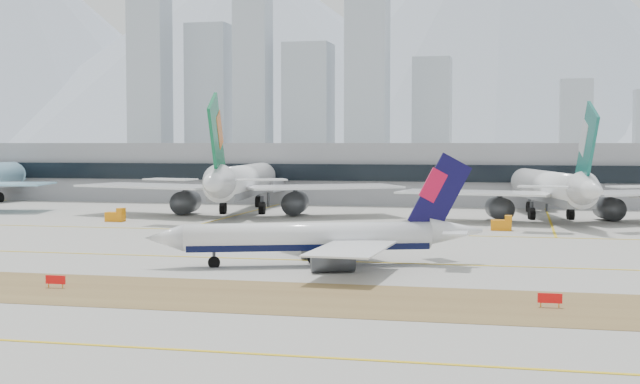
% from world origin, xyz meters
% --- Properties ---
extents(ground, '(3000.00, 3000.00, 0.00)m').
position_xyz_m(ground, '(0.00, 0.00, 0.00)').
color(ground, gray).
rests_on(ground, ground).
extents(apron_markings, '(360.00, 122.22, 0.06)m').
position_xyz_m(apron_markings, '(0.00, -53.95, 0.02)').
color(apron_markings, brown).
rests_on(apron_markings, ground).
extents(taxiing_airliner, '(40.34, 34.20, 14.03)m').
position_xyz_m(taxiing_airliner, '(8.38, -9.20, 3.38)').
color(taxiing_airliner, white).
rests_on(taxiing_airliner, ground).
extents(widebody_eva, '(68.34, 67.35, 24.54)m').
position_xyz_m(widebody_eva, '(-25.24, 63.49, 6.52)').
color(widebody_eva, white).
rests_on(widebody_eva, ground).
extents(widebody_cathay, '(61.33, 61.02, 22.40)m').
position_xyz_m(widebody_cathay, '(38.24, 63.93, 5.96)').
color(widebody_cathay, white).
rests_on(widebody_cathay, ground).
extents(terminal, '(280.00, 43.10, 15.00)m').
position_xyz_m(terminal, '(0.00, 114.84, 7.50)').
color(terminal, gray).
rests_on(terminal, ground).
extents(hold_sign_left, '(2.20, 0.15, 1.35)m').
position_xyz_m(hold_sign_left, '(-14.65, -32.00, 0.88)').
color(hold_sign_left, red).
rests_on(hold_sign_left, ground).
extents(hold_sign_right, '(2.20, 0.15, 1.35)m').
position_xyz_m(hold_sign_right, '(34.96, -32.00, 0.88)').
color(hold_sign_right, red).
rests_on(hold_sign_right, ground).
extents(gse_b, '(3.55, 2.00, 2.60)m').
position_xyz_m(gse_b, '(-43.39, 41.79, 1.05)').
color(gse_b, orange).
rests_on(gse_b, ground).
extents(gse_c, '(3.55, 2.00, 2.60)m').
position_xyz_m(gse_c, '(29.14, 40.51, 1.05)').
color(gse_c, orange).
rests_on(gse_c, ground).
extents(city_skyline, '(342.00, 49.80, 140.00)m').
position_xyz_m(city_skyline, '(-106.76, 453.42, 49.80)').
color(city_skyline, '#A0AAB6').
rests_on(city_skyline, ground).
extents(mountain_ridge, '(2830.00, 1120.00, 470.00)m').
position_xyz_m(mountain_ridge, '(33.00, 1404.14, 181.85)').
color(mountain_ridge, '#9EA8B7').
rests_on(mountain_ridge, ground).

